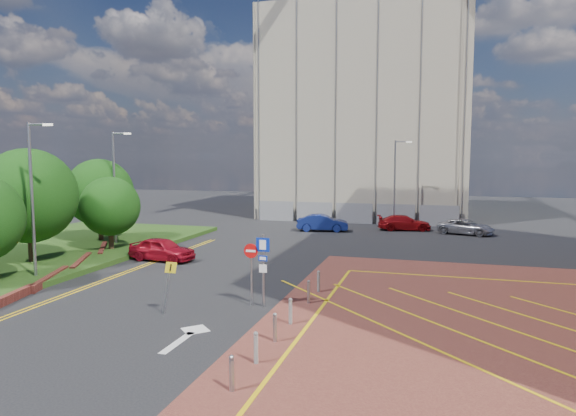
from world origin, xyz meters
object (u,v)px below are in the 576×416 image
at_px(lamp_left_near, 33,193).
at_px(car_red_back, 404,223).
at_px(lamp_back, 396,181).
at_px(car_blue_back, 323,223).
at_px(tree_b, 29,196).
at_px(car_red_left, 162,249).
at_px(lamp_left_far, 115,183).
at_px(car_silver_back, 466,227).
at_px(tree_c, 110,206).
at_px(tree_d, 99,193).
at_px(sign_cluster, 259,262).
at_px(warning_sign, 168,281).

xyz_separation_m(lamp_left_near, car_red_back, (17.44, 24.59, -3.98)).
xyz_separation_m(lamp_back, car_blue_back, (-5.93, -3.95, -3.62)).
height_order(tree_b, car_red_left, tree_b).
distance_m(lamp_left_far, car_silver_back, 28.35).
xyz_separation_m(tree_c, car_silver_back, (23.66, 15.55, -2.56)).
xyz_separation_m(tree_c, car_red_left, (4.65, -1.34, -2.46)).
xyz_separation_m(tree_d, car_blue_back, (14.65, 11.05, -3.13)).
xyz_separation_m(tree_b, sign_cluster, (15.80, -4.02, -2.28)).
bearing_deg(tree_b, lamp_left_near, -44.25).
xyz_separation_m(lamp_left_near, sign_cluster, (12.72, -1.02, -2.71)).
distance_m(tree_d, car_red_back, 25.65).
bearing_deg(car_red_left, tree_c, 80.29).
relative_size(tree_c, car_silver_back, 1.07).
bearing_deg(car_red_back, sign_cluster, 157.74).
relative_size(tree_c, lamp_back, 0.61).
distance_m(car_red_left, car_blue_back, 16.91).
relative_size(lamp_back, car_blue_back, 1.79).
distance_m(tree_c, tree_d, 4.30).
bearing_deg(car_red_left, lamp_back, -27.36).
height_order(warning_sign, car_blue_back, warning_sign).
xyz_separation_m(lamp_left_near, lamp_back, (16.50, 26.00, -0.30)).
bearing_deg(tree_c, warning_sign, -46.52).
height_order(lamp_left_near, warning_sign, lamp_left_near).
height_order(tree_d, lamp_left_near, lamp_left_near).
distance_m(tree_c, car_red_left, 5.43).
bearing_deg(lamp_left_far, lamp_left_near, -78.69).
bearing_deg(warning_sign, tree_d, 133.81).
xyz_separation_m(tree_b, warning_sign, (12.60, -6.17, -2.81)).
distance_m(warning_sign, car_silver_back, 29.76).
distance_m(tree_c, car_blue_back, 18.42).
bearing_deg(tree_b, warning_sign, -26.11).
height_order(tree_b, lamp_left_near, lamp_left_near).
distance_m(tree_b, tree_c, 5.49).
height_order(warning_sign, car_silver_back, warning_sign).
height_order(tree_c, car_red_back, tree_c).
xyz_separation_m(tree_b, lamp_left_far, (1.08, 7.00, 0.42)).
xyz_separation_m(tree_b, lamp_back, (19.58, 23.00, 0.12)).
bearing_deg(car_silver_back, car_blue_back, 112.41).
bearing_deg(lamp_back, tree_b, -130.41).
xyz_separation_m(lamp_left_far, lamp_back, (18.50, 16.00, -0.30)).
distance_m(lamp_back, sign_cluster, 27.38).
bearing_deg(warning_sign, tree_b, 153.89).
distance_m(lamp_left_near, car_silver_back, 32.87).
bearing_deg(lamp_back, car_silver_back, -21.94).
xyz_separation_m(car_blue_back, car_red_back, (6.87, 2.54, -0.06)).
distance_m(tree_d, lamp_back, 25.47).
bearing_deg(car_red_back, lamp_left_far, 115.08).
bearing_deg(lamp_left_near, warning_sign, -18.45).
bearing_deg(lamp_left_near, tree_c, 97.69).
xyz_separation_m(lamp_left_far, car_red_back, (19.44, 14.59, -3.98)).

